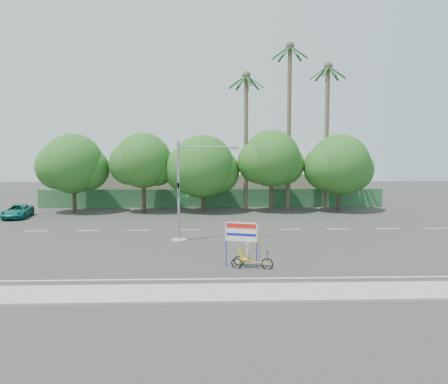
{
  "coord_description": "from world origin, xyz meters",
  "views": [
    {
      "loc": [
        -0.39,
        -26.29,
        6.42
      ],
      "look_at": [
        0.64,
        3.26,
        3.5
      ],
      "focal_mm": 35.0,
      "sensor_mm": 36.0,
      "label": 1
    }
  ],
  "objects": [
    {
      "name": "building_right",
      "position": [
        8.0,
        26.0,
        1.8
      ],
      "size": [
        14.0,
        8.0,
        3.6
      ],
      "primitive_type": "cube",
      "color": "#BDAE96",
      "rests_on": "ground"
    },
    {
      "name": "trike_billboard",
      "position": [
        1.6,
        -3.18,
        1.05
      ],
      "size": [
        2.55,
        1.09,
        2.61
      ],
      "rotation": [
        0.0,
        0.0,
        -0.31
      ],
      "color": "black",
      "rests_on": "ground"
    },
    {
      "name": "fence",
      "position": [
        0.0,
        21.5,
        1.0
      ],
      "size": [
        38.0,
        0.08,
        2.0
      ],
      "primitive_type": "cube",
      "color": "#336B3D",
      "rests_on": "ground"
    },
    {
      "name": "palm_tall",
      "position": [
        8.0,
        19.5,
        10.46
      ],
      "size": [
        3.73,
        3.79,
        17.45
      ],
      "color": "#70604C",
      "rests_on": "ground"
    },
    {
      "name": "building_left",
      "position": [
        -10.0,
        26.0,
        2.0
      ],
      "size": [
        12.0,
        8.0,
        4.0
      ],
      "primitive_type": "cube",
      "color": "#BDAE96",
      "rests_on": "ground"
    },
    {
      "name": "tree_left",
      "position": [
        -7.05,
        18.0,
        5.06
      ],
      "size": [
        6.66,
        5.6,
        8.07
      ],
      "color": "#473828",
      "rests_on": "ground"
    },
    {
      "name": "palm_short",
      "position": [
        3.5,
        19.5,
        8.86
      ],
      "size": [
        3.73,
        3.79,
        14.45
      ],
      "color": "#70604C",
      "rests_on": "ground"
    },
    {
      "name": "tree_center",
      "position": [
        -1.05,
        18.0,
        4.47
      ],
      "size": [
        7.62,
        6.4,
        7.85
      ],
      "color": "#473828",
      "rests_on": "ground"
    },
    {
      "name": "tree_far_left",
      "position": [
        -14.05,
        18.0,
        4.76
      ],
      "size": [
        7.14,
        6.0,
        7.96
      ],
      "color": "#473828",
      "rests_on": "ground"
    },
    {
      "name": "traffic_signal",
      "position": [
        -2.2,
        3.98,
        2.92
      ],
      "size": [
        4.72,
        1.1,
        7.0
      ],
      "color": "gray",
      "rests_on": "ground"
    },
    {
      "name": "pickup_truck",
      "position": [
        -18.32,
        14.77,
        0.62
      ],
      "size": [
        2.58,
        4.66,
        1.23
      ],
      "primitive_type": "imported",
      "rotation": [
        0.0,
        0.0,
        0.12
      ],
      "color": "#0F6960",
      "rests_on": "ground"
    },
    {
      "name": "tree_far_right",
      "position": [
        12.95,
        18.0,
        4.64
      ],
      "size": [
        7.38,
        6.2,
        7.94
      ],
      "color": "#473828",
      "rests_on": "ground"
    },
    {
      "name": "palm_mid",
      "position": [
        12.0,
        19.5,
        9.4
      ],
      "size": [
        3.73,
        3.79,
        15.45
      ],
      "color": "#70604C",
      "rests_on": "ground"
    },
    {
      "name": "tree_right",
      "position": [
        5.95,
        18.0,
        5.24
      ],
      "size": [
        6.9,
        5.8,
        8.36
      ],
      "color": "#473828",
      "rests_on": "ground"
    },
    {
      "name": "ground",
      "position": [
        0.0,
        0.0,
        0.0
      ],
      "size": [
        120.0,
        120.0,
        0.0
      ],
      "primitive_type": "plane",
      "color": "#33302D",
      "rests_on": "ground"
    },
    {
      "name": "sidewalk_near",
      "position": [
        0.0,
        -7.5,
        0.06
      ],
      "size": [
        50.0,
        2.4,
        0.12
      ],
      "primitive_type": "cube",
      "color": "gray",
      "rests_on": "ground"
    }
  ]
}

